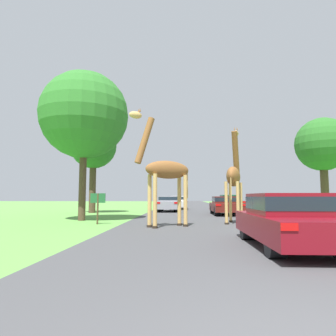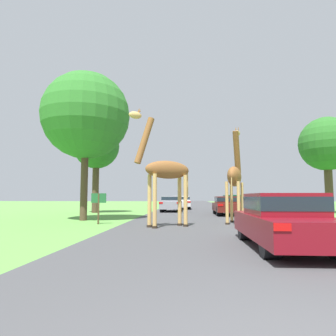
% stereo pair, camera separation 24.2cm
% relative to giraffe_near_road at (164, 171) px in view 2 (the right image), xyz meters
% --- Properties ---
extents(road, '(8.13, 120.00, 0.00)m').
position_rel_giraffe_near_road_xyz_m(road, '(2.01, 19.32, -2.33)').
color(road, '#424244').
rests_on(road, ground).
extents(giraffe_near_road, '(2.61, 1.91, 4.89)m').
position_rel_giraffe_near_road_xyz_m(giraffe_near_road, '(0.00, 0.00, 0.00)').
color(giraffe_near_road, tan).
rests_on(giraffe_near_road, ground).
extents(giraffe_companion, '(1.21, 2.75, 4.96)m').
position_rel_giraffe_near_road_xyz_m(giraffe_companion, '(3.27, 2.10, -0.02)').
color(giraffe_companion, tan).
rests_on(giraffe_companion, ground).
extents(car_lead_maroon, '(1.72, 4.52, 1.35)m').
position_rel_giraffe_near_road_xyz_m(car_lead_maroon, '(3.35, -4.87, -1.62)').
color(car_lead_maroon, maroon).
rests_on(car_lead_maroon, ground).
extents(car_queue_right, '(1.92, 4.56, 1.28)m').
position_rel_giraffe_near_road_xyz_m(car_queue_right, '(3.80, 8.71, -1.64)').
color(car_queue_right, '#561914').
rests_on(car_queue_right, ground).
extents(car_queue_left, '(1.73, 4.46, 1.32)m').
position_rel_giraffe_near_road_xyz_m(car_queue_left, '(-0.46, 13.31, -1.63)').
color(car_queue_left, gray).
rests_on(car_queue_left, ground).
extents(car_far_ahead, '(1.77, 4.20, 1.42)m').
position_rel_giraffe_near_road_xyz_m(car_far_ahead, '(4.91, 13.71, -1.57)').
color(car_far_ahead, '#144C28').
rests_on(car_far_ahead, ground).
extents(car_verge_right, '(1.77, 4.74, 1.34)m').
position_rel_giraffe_near_road_xyz_m(car_verge_right, '(0.34, 18.67, -1.60)').
color(car_verge_right, silver).
rests_on(car_verge_right, ground).
extents(tree_centre_back, '(3.65, 3.65, 7.17)m').
position_rel_giraffe_near_road_xyz_m(tree_centre_back, '(-6.36, 10.78, 2.93)').
color(tree_centre_back, '#4C3828').
rests_on(tree_centre_back, ground).
extents(tree_right_cluster, '(4.18, 4.18, 7.46)m').
position_rel_giraffe_near_road_xyz_m(tree_right_cluster, '(11.79, 11.18, 2.97)').
color(tree_right_cluster, '#4C3828').
rests_on(tree_right_cluster, ground).
extents(tree_far_right, '(4.79, 4.79, 8.13)m').
position_rel_giraffe_near_road_xyz_m(tree_far_right, '(-4.61, 3.23, 3.38)').
color(tree_far_right, '#4C3828').
rests_on(tree_far_right, ground).
extents(sign_post, '(0.70, 0.08, 1.42)m').
position_rel_giraffe_near_road_xyz_m(sign_post, '(-3.15, 1.12, -1.34)').
color(sign_post, '#4C3823').
rests_on(sign_post, ground).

